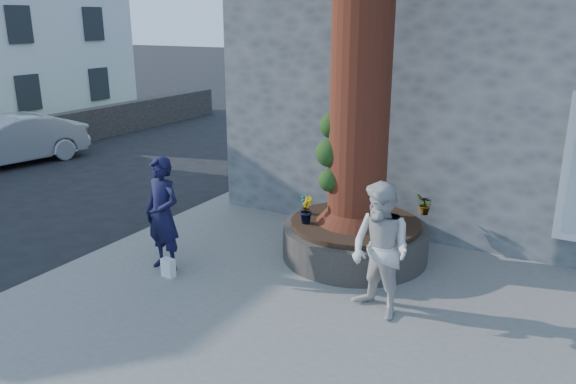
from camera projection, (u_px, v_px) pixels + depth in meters
The scene contains 13 objects.
ground at pixel (244, 303), 7.78m from camera, with size 120.00×120.00×0.00m, color black.
pavement at pixel (372, 295), 7.89m from camera, with size 9.00×8.00×0.12m, color slate.
yellow_line at pixel (133, 239), 10.04m from camera, with size 0.10×30.00×0.01m, color yellow.
stone_shop at pixel (533, 50), 11.66m from camera, with size 10.30×8.30×6.30m.
planter at pixel (355, 239), 8.95m from camera, with size 2.30×2.30×0.60m.
man at pixel (163, 214), 8.35m from camera, with size 0.63×0.42×1.74m, color black.
woman at pixel (380, 251), 7.01m from camera, with size 0.85×0.66×1.75m, color beige.
shopping_bag at pixel (168, 268), 8.28m from camera, with size 0.20×0.12×0.28m, color white.
car_silver at pixel (9, 141), 15.02m from camera, with size 1.38×3.96×1.30m, color #9C9FA3.
plant_a at pixel (306, 204), 9.14m from camera, with size 0.17×0.12×0.33m, color gray.
plant_b at pixel (306, 210), 8.72m from camera, with size 0.23×0.23×0.43m, color gray.
plant_c at pixel (425, 205), 9.12m from camera, with size 0.17×0.17×0.30m, color gray.
plant_d at pixel (425, 205), 9.11m from camera, with size 0.30×0.26×0.33m, color gray.
Camera 1 is at (3.96, -5.77, 3.77)m, focal length 35.00 mm.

